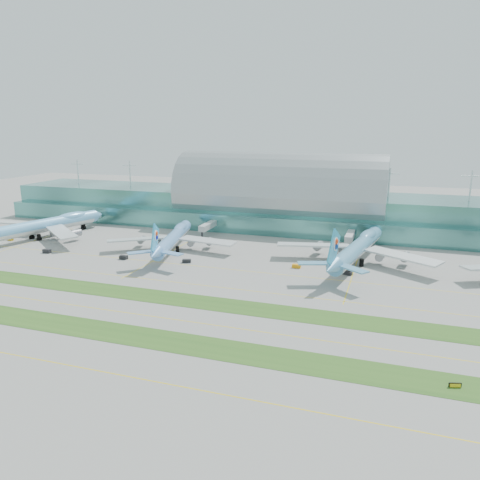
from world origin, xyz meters
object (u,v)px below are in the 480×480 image
(airliner_c, at_px, (358,247))
(terminal, at_px, (280,203))
(airliner_b, at_px, (173,237))
(taxiway_sign_east, at_px, (455,385))
(airliner_a, at_px, (43,225))

(airliner_c, bearing_deg, terminal, 138.60)
(terminal, distance_m, airliner_b, 76.96)
(airliner_b, relative_size, airliner_c, 0.87)
(terminal, xyz_separation_m, taxiway_sign_east, (79.72, -157.35, -13.62))
(airliner_a, relative_size, airliner_b, 1.16)
(terminal, distance_m, airliner_a, 131.15)
(terminal, height_order, airliner_b, terminal)
(airliner_a, height_order, airliner_b, airliner_a)
(airliner_a, xyz_separation_m, airliner_c, (161.93, 5.80, -0.20))
(airliner_b, bearing_deg, airliner_c, -9.17)
(airliner_c, bearing_deg, taxiway_sign_east, -62.84)
(terminal, relative_size, airliner_b, 4.83)
(airliner_b, height_order, airliner_c, airliner_c)
(airliner_b, distance_m, taxiway_sign_east, 146.32)
(terminal, relative_size, airliner_c, 4.23)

